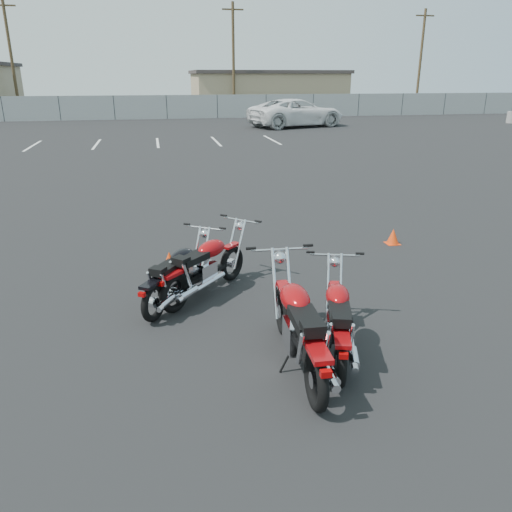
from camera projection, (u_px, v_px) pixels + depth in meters
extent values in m
plane|color=black|center=(251.00, 313.00, 7.19)|extent=(120.00, 120.00, 0.00)
torus|color=black|center=(232.00, 263.00, 8.27)|extent=(0.49, 0.50, 0.59)
cylinder|color=silver|center=(232.00, 263.00, 8.27)|extent=(0.18, 0.18, 0.16)
torus|color=black|center=(175.00, 293.00, 7.14)|extent=(0.49, 0.50, 0.59)
cylinder|color=silver|center=(175.00, 293.00, 7.14)|extent=(0.18, 0.18, 0.16)
cube|color=black|center=(205.00, 275.00, 7.69)|extent=(0.78, 0.81, 0.06)
cube|color=silver|center=(203.00, 272.00, 7.63)|extent=(0.46, 0.46, 0.29)
cylinder|color=silver|center=(203.00, 261.00, 7.57)|extent=(0.31, 0.31, 0.26)
ellipsoid|color=#97090C|center=(211.00, 249.00, 7.70)|extent=(0.61, 0.62, 0.25)
cube|color=black|center=(192.00, 259.00, 7.33)|extent=(0.56, 0.57, 0.10)
cube|color=black|center=(181.00, 261.00, 7.12)|extent=(0.28, 0.28, 0.12)
cube|color=#97090C|center=(173.00, 273.00, 7.01)|extent=(0.41, 0.42, 0.05)
cube|color=#97090C|center=(231.00, 246.00, 8.16)|extent=(0.32, 0.33, 0.04)
cylinder|color=silver|center=(187.00, 275.00, 7.11)|extent=(0.16, 0.16, 0.39)
cylinder|color=silver|center=(174.00, 272.00, 7.23)|extent=(0.16, 0.16, 0.39)
cylinder|color=silver|center=(202.00, 287.00, 7.40)|extent=(0.81, 0.84, 0.13)
cylinder|color=silver|center=(188.00, 293.00, 7.14)|extent=(0.33, 0.33, 0.13)
cylinder|color=silver|center=(240.00, 244.00, 8.21)|extent=(0.30, 0.31, 0.78)
cylinder|color=silver|center=(231.00, 242.00, 8.30)|extent=(0.30, 0.31, 0.78)
sphere|color=silver|center=(241.00, 226.00, 8.29)|extent=(0.22, 0.22, 0.16)
cylinder|color=silver|center=(241.00, 220.00, 8.28)|extent=(0.52, 0.50, 0.03)
cylinder|color=black|center=(258.00, 221.00, 8.07)|extent=(0.11, 0.11, 0.04)
cylinder|color=black|center=(224.00, 215.00, 8.42)|extent=(0.11, 0.11, 0.04)
cylinder|color=black|center=(195.00, 286.00, 7.74)|extent=(0.13, 0.12, 0.29)
cube|color=#990505|center=(160.00, 284.00, 6.83)|extent=(0.11, 0.11, 0.06)
torus|color=black|center=(199.00, 270.00, 8.05)|extent=(0.38, 0.52, 0.55)
cylinder|color=silver|center=(199.00, 270.00, 8.05)|extent=(0.16, 0.17, 0.15)
torus|color=black|center=(154.00, 302.00, 6.88)|extent=(0.38, 0.52, 0.55)
cylinder|color=silver|center=(154.00, 302.00, 6.88)|extent=(0.16, 0.17, 0.15)
cube|color=black|center=(178.00, 283.00, 7.45)|extent=(0.60, 0.86, 0.06)
cube|color=silver|center=(176.00, 280.00, 7.39)|extent=(0.41, 0.43, 0.28)
cylinder|color=silver|center=(175.00, 270.00, 7.33)|extent=(0.28, 0.29, 0.24)
ellipsoid|color=black|center=(182.00, 257.00, 7.48)|extent=(0.53, 0.60, 0.24)
cube|color=black|center=(167.00, 268.00, 7.10)|extent=(0.47, 0.55, 0.09)
cube|color=black|center=(158.00, 271.00, 6.88)|extent=(0.26, 0.25, 0.11)
cube|color=black|center=(151.00, 284.00, 6.77)|extent=(0.35, 0.41, 0.05)
cube|color=black|center=(198.00, 253.00, 7.95)|extent=(0.27, 0.33, 0.04)
cylinder|color=silver|center=(165.00, 285.00, 6.88)|extent=(0.13, 0.17, 0.36)
cylinder|color=silver|center=(151.00, 282.00, 6.96)|extent=(0.13, 0.17, 0.36)
cylinder|color=silver|center=(177.00, 294.00, 7.18)|extent=(0.62, 0.90, 0.12)
cylinder|color=silver|center=(166.00, 301.00, 6.91)|extent=(0.27, 0.33, 0.12)
cylinder|color=silver|center=(206.00, 251.00, 8.01)|extent=(0.23, 0.33, 0.72)
cylinder|color=silver|center=(196.00, 250.00, 8.07)|extent=(0.23, 0.33, 0.72)
sphere|color=silver|center=(205.00, 234.00, 8.09)|extent=(0.20, 0.20, 0.15)
cylinder|color=silver|center=(205.00, 228.00, 8.07)|extent=(0.55, 0.37, 0.03)
cylinder|color=black|center=(222.00, 228.00, 7.93)|extent=(0.11, 0.09, 0.03)
cylinder|color=black|center=(187.00, 224.00, 8.16)|extent=(0.11, 0.09, 0.03)
cylinder|color=black|center=(168.00, 294.00, 7.47)|extent=(0.13, 0.10, 0.28)
cube|color=#990505|center=(142.00, 294.00, 6.58)|extent=(0.11, 0.10, 0.06)
torus|color=black|center=(334.00, 307.00, 6.72)|extent=(0.26, 0.58, 0.57)
cylinder|color=silver|center=(334.00, 307.00, 6.72)|extent=(0.13, 0.17, 0.15)
torus|color=black|center=(340.00, 362.00, 5.44)|extent=(0.26, 0.58, 0.57)
cylinder|color=silver|center=(340.00, 362.00, 5.44)|extent=(0.13, 0.17, 0.15)
cube|color=black|center=(337.00, 329.00, 6.07)|extent=(0.38, 0.98, 0.06)
cube|color=silver|center=(337.00, 326.00, 6.00)|extent=(0.36, 0.42, 0.28)
cylinder|color=silver|center=(338.00, 314.00, 5.95)|extent=(0.25, 0.28, 0.25)
ellipsoid|color=#97090C|center=(338.00, 296.00, 6.10)|extent=(0.44, 0.61, 0.24)
cube|color=black|center=(340.00, 314.00, 5.68)|extent=(0.39, 0.57, 0.09)
cube|color=black|center=(342.00, 321.00, 5.45)|extent=(0.25, 0.22, 0.11)
cube|color=#97090C|center=(342.00, 339.00, 5.32)|extent=(0.28, 0.43, 0.05)
cube|color=#97090C|center=(335.00, 287.00, 6.62)|extent=(0.21, 0.34, 0.04)
cylinder|color=silver|center=(351.00, 337.00, 5.48)|extent=(0.10, 0.18, 0.37)
cylinder|color=silver|center=(330.00, 336.00, 5.50)|extent=(0.10, 0.18, 0.37)
cylinder|color=silver|center=(351.00, 345.00, 5.81)|extent=(0.38, 1.03, 0.12)
cylinder|color=silver|center=(354.00, 358.00, 5.52)|extent=(0.21, 0.35, 0.13)
cylinder|color=silver|center=(341.00, 283.00, 6.72)|extent=(0.15, 0.37, 0.75)
cylinder|color=silver|center=(328.00, 283.00, 6.74)|extent=(0.15, 0.37, 0.75)
sphere|color=silver|center=(335.00, 262.00, 6.79)|extent=(0.19, 0.19, 0.15)
cylinder|color=silver|center=(335.00, 255.00, 6.77)|extent=(0.64, 0.22, 0.03)
cylinder|color=black|center=(360.00, 254.00, 6.71)|extent=(0.12, 0.07, 0.03)
cylinder|color=black|center=(310.00, 252.00, 6.77)|extent=(0.12, 0.07, 0.03)
cylinder|color=black|center=(325.00, 345.00, 6.05)|extent=(0.15, 0.06, 0.28)
cube|color=#990505|center=(344.00, 356.00, 5.11)|extent=(0.11, 0.08, 0.06)
torus|color=black|center=(283.00, 311.00, 6.51)|extent=(0.15, 0.66, 0.65)
cylinder|color=silver|center=(283.00, 311.00, 6.51)|extent=(0.12, 0.18, 0.17)
torus|color=black|center=(316.00, 380.00, 5.04)|extent=(0.15, 0.66, 0.65)
cylinder|color=silver|center=(316.00, 380.00, 5.04)|extent=(0.12, 0.18, 0.17)
cube|color=black|center=(298.00, 338.00, 5.76)|extent=(0.16, 1.15, 0.07)
cube|color=silver|center=(299.00, 335.00, 5.69)|extent=(0.32, 0.43, 0.33)
cylinder|color=silver|center=(300.00, 320.00, 5.62)|extent=(0.23, 0.28, 0.29)
ellipsoid|color=#97090C|center=(295.00, 298.00, 5.80)|extent=(0.36, 0.65, 0.28)
cube|color=black|center=(306.00, 320.00, 5.32)|extent=(0.31, 0.61, 0.11)
cube|color=black|center=(313.00, 329.00, 5.05)|extent=(0.25, 0.21, 0.13)
cube|color=#97090C|center=(318.00, 351.00, 4.90)|extent=(0.22, 0.47, 0.05)
cube|color=#97090C|center=(284.00, 287.00, 6.39)|extent=(0.16, 0.38, 0.04)
cylinder|color=silver|center=(325.00, 347.00, 5.12)|extent=(0.06, 0.20, 0.43)
cylinder|color=silver|center=(300.00, 349.00, 5.08)|extent=(0.06, 0.20, 0.43)
cylinder|color=silver|center=(320.00, 356.00, 5.50)|extent=(0.15, 1.21, 0.14)
cylinder|color=silver|center=(329.00, 372.00, 5.17)|extent=(0.15, 0.39, 0.14)
cylinder|color=silver|center=(289.00, 282.00, 6.53)|extent=(0.07, 0.44, 0.86)
cylinder|color=silver|center=(275.00, 283.00, 6.50)|extent=(0.07, 0.44, 0.86)
sphere|color=silver|center=(280.00, 258.00, 6.58)|extent=(0.18, 0.18, 0.17)
cylinder|color=silver|center=(279.00, 249.00, 6.56)|extent=(0.76, 0.07, 0.03)
cylinder|color=black|center=(308.00, 245.00, 6.58)|extent=(0.13, 0.04, 0.04)
cylinder|color=black|center=(251.00, 248.00, 6.47)|extent=(0.13, 0.04, 0.04)
cylinder|color=black|center=(287.00, 360.00, 5.71)|extent=(0.17, 0.03, 0.33)
cube|color=#990505|center=(326.00, 373.00, 4.66)|extent=(0.11, 0.07, 0.07)
cone|color=#F93F0D|center=(393.00, 236.00, 10.10)|extent=(0.24, 0.24, 0.31)
cube|color=#F93F0D|center=(392.00, 243.00, 10.15)|extent=(0.26, 0.26, 0.01)
cone|color=#F93F0D|center=(169.00, 260.00, 8.78)|extent=(0.25, 0.25, 0.31)
cube|color=#F93F0D|center=(170.00, 269.00, 8.83)|extent=(0.27, 0.27, 0.01)
cylinder|color=gray|center=(512.00, 117.00, 35.84)|extent=(0.70, 0.70, 0.80)
cube|color=gray|center=(167.00, 107.00, 39.13)|extent=(80.00, 0.04, 1.80)
cylinder|color=black|center=(3.00, 109.00, 36.89)|extent=(0.06, 0.06, 1.80)
cylinder|color=black|center=(59.00, 108.00, 37.64)|extent=(0.06, 0.06, 1.80)
cylinder|color=black|center=(114.00, 108.00, 38.38)|extent=(0.06, 0.06, 1.80)
cylinder|color=black|center=(167.00, 107.00, 39.13)|extent=(0.06, 0.06, 1.80)
cylinder|color=black|center=(217.00, 106.00, 39.88)|extent=(0.06, 0.06, 1.80)
cylinder|color=black|center=(266.00, 106.00, 40.62)|extent=(0.06, 0.06, 1.80)
cylinder|color=black|center=(313.00, 105.00, 41.37)|extent=(0.06, 0.06, 1.80)
cylinder|color=black|center=(358.00, 105.00, 42.11)|extent=(0.06, 0.06, 1.80)
cylinder|color=black|center=(402.00, 104.00, 42.86)|extent=(0.06, 0.06, 1.80)
cylinder|color=black|center=(444.00, 104.00, 43.61)|extent=(0.06, 0.06, 1.80)
cylinder|color=black|center=(485.00, 103.00, 44.35)|extent=(0.06, 0.06, 1.80)
cube|color=tan|center=(266.00, 92.00, 49.02)|extent=(14.00, 9.00, 3.40)
cube|color=#3C3532|center=(266.00, 72.00, 48.39)|extent=(14.40, 9.40, 0.30)
cylinder|color=#40311D|center=(12.00, 59.00, 40.27)|extent=(0.24, 0.24, 9.00)
cube|color=#40311D|center=(3.00, 5.00, 38.94)|extent=(1.80, 0.12, 0.12)
cylinder|color=#40311D|center=(233.00, 60.00, 42.71)|extent=(0.24, 0.24, 9.00)
cube|color=#40311D|center=(233.00, 9.00, 41.38)|extent=(1.80, 0.12, 0.12)
cylinder|color=#40311D|center=(420.00, 61.00, 46.99)|extent=(0.24, 0.24, 9.00)
cube|color=#40311D|center=(425.00, 16.00, 45.66)|extent=(1.80, 0.12, 0.12)
cube|color=silver|center=(33.00, 146.00, 24.31)|extent=(0.12, 4.00, 0.01)
cube|color=silver|center=(97.00, 144.00, 24.87)|extent=(0.12, 4.00, 0.01)
cube|color=silver|center=(158.00, 143.00, 25.43)|extent=(0.12, 4.00, 0.01)
cube|color=silver|center=(216.00, 141.00, 25.99)|extent=(0.12, 4.00, 0.01)
cube|color=silver|center=(272.00, 140.00, 26.55)|extent=(0.12, 4.00, 0.01)
imported|color=white|center=(297.00, 105.00, 32.95)|extent=(5.07, 8.04, 2.85)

